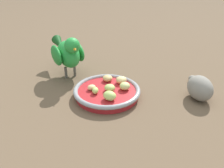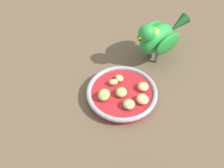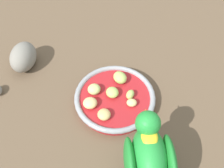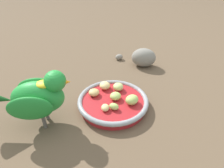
% 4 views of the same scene
% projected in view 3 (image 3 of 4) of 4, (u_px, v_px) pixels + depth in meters
% --- Properties ---
extents(ground_plane, '(4.00, 4.00, 0.00)m').
position_uv_depth(ground_plane, '(124.00, 100.00, 0.75)').
color(ground_plane, brown).
extents(feeding_bowl, '(0.20, 0.20, 0.03)m').
position_uv_depth(feeding_bowl, '(115.00, 99.00, 0.73)').
color(feeding_bowl, '#AD1E23').
rests_on(feeding_bowl, ground_plane).
extents(apple_piece_0, '(0.03, 0.03, 0.02)m').
position_uv_depth(apple_piece_0, '(132.00, 102.00, 0.71)').
color(apple_piece_0, '#E5C67F').
rests_on(apple_piece_0, feeding_bowl).
extents(apple_piece_1, '(0.03, 0.04, 0.02)m').
position_uv_depth(apple_piece_1, '(112.00, 92.00, 0.72)').
color(apple_piece_1, '#B2CC66').
rests_on(apple_piece_1, feeding_bowl).
extents(apple_piece_2, '(0.04, 0.04, 0.02)m').
position_uv_depth(apple_piece_2, '(94.00, 89.00, 0.73)').
color(apple_piece_2, '#C6D17A').
rests_on(apple_piece_2, feeding_bowl).
extents(apple_piece_3, '(0.03, 0.04, 0.03)m').
position_uv_depth(apple_piece_3, '(120.00, 78.00, 0.75)').
color(apple_piece_3, '#B2CC66').
rests_on(apple_piece_3, feeding_bowl).
extents(apple_piece_4, '(0.05, 0.04, 0.02)m').
position_uv_depth(apple_piece_4, '(90.00, 103.00, 0.70)').
color(apple_piece_4, '#E5C67F').
rests_on(apple_piece_4, feeding_bowl).
extents(apple_piece_5, '(0.04, 0.04, 0.02)m').
position_uv_depth(apple_piece_5, '(104.00, 114.00, 0.69)').
color(apple_piece_5, tan).
rests_on(apple_piece_5, feeding_bowl).
extents(apple_piece_6, '(0.03, 0.03, 0.02)m').
position_uv_depth(apple_piece_6, '(130.00, 94.00, 0.72)').
color(apple_piece_6, '#B2CC66').
rests_on(apple_piece_6, feeding_bowl).
extents(parrot, '(0.14, 0.21, 0.15)m').
position_uv_depth(parrot, '(150.00, 157.00, 0.56)').
color(parrot, '#59544C').
rests_on(parrot, ground_plane).
extents(rock_large, '(0.11, 0.11, 0.07)m').
position_uv_depth(rock_large, '(23.00, 57.00, 0.79)').
color(rock_large, gray).
rests_on(rock_large, ground_plane).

